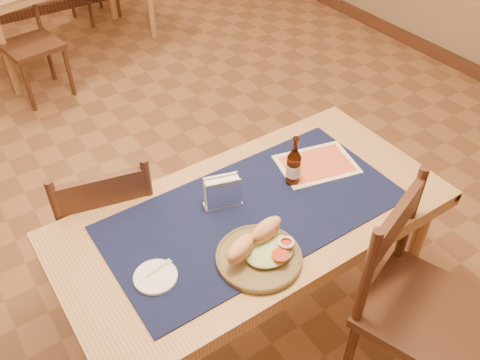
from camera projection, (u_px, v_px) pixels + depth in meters
main_table at (253, 226)px, 2.11m from camera, size 1.60×0.80×0.75m
placemat at (254, 211)px, 2.05m from camera, size 1.20×0.60×0.01m
baseboard at (174, 217)px, 3.02m from camera, size 6.00×7.00×0.10m
chair_main_far at (109, 224)px, 2.37m from camera, size 0.52×0.52×0.93m
chair_main_near at (417, 303)px, 2.00m from camera, size 0.59×0.59×1.00m
chair_back_near at (28, 41)px, 3.88m from camera, size 0.45×0.45×0.86m
sandwich_plate at (260, 252)px, 1.85m from camera, size 0.32×0.32×0.12m
side_plate at (155, 277)px, 1.79m from camera, size 0.16×0.16×0.01m
fork at (161, 267)px, 1.82m from camera, size 0.11×0.03×0.00m
beer_bottle at (294, 166)px, 2.13m from camera, size 0.06×0.06×0.23m
napkin_holder at (222, 192)px, 2.04m from camera, size 0.17×0.10×0.14m
menu_card at (317, 164)px, 2.27m from camera, size 0.39×0.32×0.01m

